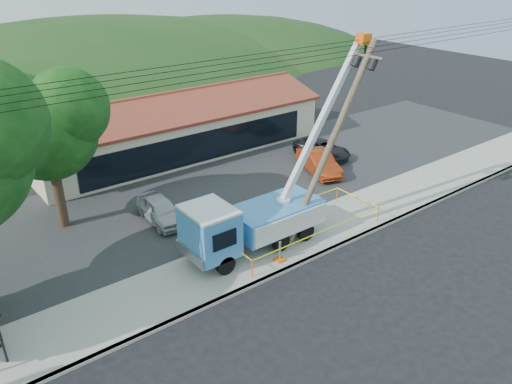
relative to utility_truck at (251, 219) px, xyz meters
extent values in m
plane|color=black|center=(0.06, -4.65, -1.83)|extent=(120.00, 120.00, 0.00)
cube|color=#9E9B94|center=(0.06, -2.55, -1.76)|extent=(60.00, 0.25, 0.15)
cube|color=#9E9B94|center=(0.06, -0.65, -1.76)|extent=(60.00, 4.00, 0.15)
cube|color=#28282B|center=(0.06, 7.35, -1.78)|extent=(60.00, 12.00, 0.10)
cube|color=beige|center=(4.06, 15.35, -0.13)|extent=(22.00, 8.00, 3.40)
cube|color=black|center=(4.06, 11.33, -0.40)|extent=(18.04, 0.08, 2.21)
cube|color=maroon|center=(4.06, 13.35, 2.07)|extent=(22.50, 4.53, 1.52)
cube|color=maroon|center=(4.06, 17.35, 2.07)|extent=(22.50, 4.53, 1.52)
cube|color=maroon|center=(4.06, 15.35, 2.72)|extent=(22.50, 0.30, 0.25)
cylinder|color=#332316|center=(-6.94, 8.35, 0.26)|extent=(0.56, 0.56, 4.18)
sphere|color=#0E3510|center=(-6.94, 8.35, 3.87)|extent=(5.25, 5.25, 5.25)
sphere|color=#0E3510|center=(-7.99, 9.05, 4.82)|extent=(4.20, 4.20, 4.20)
sphere|color=#0E3510|center=(-5.89, 7.65, 5.01)|extent=(4.20, 4.20, 4.20)
ellipsoid|color=#173C16|center=(10.06, 50.35, -1.83)|extent=(89.60, 64.00, 32.00)
ellipsoid|color=#173C16|center=(30.06, 50.35, -1.83)|extent=(72.80, 52.00, 26.00)
cylinder|color=black|center=(0.06, -1.55, 7.81)|extent=(60.00, 0.02, 0.02)
cylinder|color=black|center=(0.06, -1.05, 7.93)|extent=(60.00, 0.02, 0.02)
cylinder|color=black|center=(0.06, -0.55, 8.05)|extent=(60.00, 0.02, 0.02)
cylinder|color=black|center=(0.06, -0.15, 8.17)|extent=(60.00, 0.02, 0.02)
cylinder|color=black|center=(-2.39, -1.12, -1.19)|extent=(0.96, 0.32, 0.96)
cylinder|color=black|center=(-2.39, 1.12, -1.19)|extent=(0.96, 0.32, 0.96)
cylinder|color=black|center=(1.03, -1.12, -1.19)|extent=(0.96, 0.32, 0.96)
cylinder|color=black|center=(1.03, 1.12, -1.19)|extent=(0.96, 0.32, 0.96)
cylinder|color=black|center=(2.74, -1.12, -1.19)|extent=(0.96, 0.32, 0.96)
cylinder|color=black|center=(2.74, 1.12, -1.19)|extent=(0.96, 0.32, 0.96)
cube|color=black|center=(0.39, 0.00, -0.92)|extent=(7.05, 1.07, 0.27)
cube|color=#377BC4|center=(-2.49, 0.00, 0.14)|extent=(2.14, 2.56, 2.24)
cube|color=silver|center=(-2.49, 0.00, 1.32)|extent=(2.14, 2.56, 0.13)
cube|color=black|center=(-3.51, 0.00, 0.30)|extent=(0.09, 1.92, 0.96)
cube|color=gray|center=(-3.61, 0.00, -0.71)|extent=(0.16, 2.46, 0.53)
cube|color=#377BC4|center=(1.56, 0.00, -0.28)|extent=(4.91, 2.56, 1.28)
cylinder|color=silver|center=(2.10, 0.00, 0.20)|extent=(0.75, 0.75, 0.64)
cube|color=silver|center=(4.55, 0.00, 4.33)|extent=(5.15, 0.30, 7.90)
cube|color=gray|center=(4.87, 0.00, 4.60)|extent=(3.10, 0.19, 4.75)
cube|color=orange|center=(7.00, -0.21, 8.21)|extent=(0.64, 0.53, 0.53)
cube|color=orange|center=(0.39, -1.81, -1.63)|extent=(0.48, 0.48, 0.09)
cube|color=orange|center=(3.17, 1.82, -1.63)|extent=(0.48, 0.48, 0.09)
cylinder|color=#4F4033|center=(4.34, -0.94, 3.26)|extent=(5.62, 0.33, 10.05)
cube|color=#4F4033|center=(6.60, -0.94, 7.47)|extent=(0.17, 1.88, 0.17)
cylinder|color=black|center=(6.39, -0.42, 7.16)|extent=(0.58, 0.38, 0.64)
cylinder|color=black|center=(6.39, -1.46, 7.16)|extent=(0.58, 0.38, 0.64)
cylinder|color=black|center=(-12.09, -0.91, -0.61)|extent=(0.10, 0.10, 2.18)
cylinder|color=orange|center=(-1.53, -2.10, -1.21)|extent=(0.06, 0.06, 0.95)
cylinder|color=orange|center=(7.38, -2.10, -1.21)|extent=(0.06, 0.06, 0.95)
cylinder|color=orange|center=(7.38, 1.12, -1.21)|extent=(0.06, 0.06, 0.95)
cylinder|color=orange|center=(-1.53, 1.12, -1.21)|extent=(0.06, 0.06, 0.95)
cube|color=#FAF00D|center=(2.93, -2.10, -0.78)|extent=(8.91, 0.01, 0.06)
cube|color=#FAF00D|center=(7.38, -0.49, -0.78)|extent=(0.01, 3.22, 0.06)
cube|color=#FAF00D|center=(2.93, 1.12, -0.78)|extent=(8.91, 0.01, 0.06)
cube|color=#FAF00D|center=(-1.53, -0.49, -0.78)|extent=(0.01, 3.22, 0.06)
imported|color=#B5B6BD|center=(-2.34, 5.51, -1.83)|extent=(1.83, 4.20, 1.41)
imported|color=#9D2F0F|center=(9.73, 5.20, -1.83)|extent=(2.97, 4.85, 1.51)
imported|color=black|center=(11.98, 7.18, -1.83)|extent=(2.70, 4.75, 1.25)
camera|label=1|loc=(-13.20, -17.75, 12.12)|focal=35.00mm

